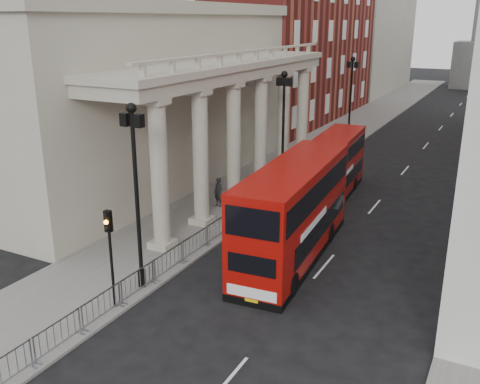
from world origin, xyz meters
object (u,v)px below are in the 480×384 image
(pedestrian_c, at_px, (234,189))
(pedestrian_a, at_px, (218,192))
(bus_near, at_px, (294,210))
(bus_far, at_px, (333,166))
(lamp_post_mid, at_px, (283,124))
(traffic_light, at_px, (110,241))
(pedestrian_b, at_px, (200,199))
(lamp_post_north, at_px, (351,95))
(lamp_post_south, at_px, (136,185))

(pedestrian_c, bearing_deg, pedestrian_a, -101.85)
(bus_near, height_order, bus_far, bus_near)
(bus_near, bearing_deg, lamp_post_mid, 112.23)
(traffic_light, relative_size, pedestrian_b, 2.42)
(bus_far, bearing_deg, pedestrian_b, -135.39)
(bus_far, xyz_separation_m, pedestrian_c, (-5.27, -4.43, -1.15))
(traffic_light, xyz_separation_m, bus_far, (3.34, 18.73, -0.92))
(lamp_post_north, height_order, bus_near, lamp_post_north)
(pedestrian_b, xyz_separation_m, pedestrian_c, (0.96, 2.71, 0.03))
(pedestrian_a, height_order, pedestrian_c, pedestrian_a)
(bus_far, height_order, pedestrian_c, bus_far)
(lamp_post_north, distance_m, pedestrian_c, 20.18)
(pedestrian_b, bearing_deg, lamp_post_mid, -127.92)
(lamp_post_south, xyz_separation_m, bus_far, (3.44, 16.72, -2.72))
(pedestrian_b, bearing_deg, lamp_post_north, -111.56)
(bus_near, xyz_separation_m, pedestrian_c, (-6.59, 5.92, -1.52))
(lamp_post_south, relative_size, pedestrian_c, 4.54)
(traffic_light, relative_size, pedestrian_a, 2.29)
(bus_far, distance_m, pedestrian_b, 9.55)
(lamp_post_mid, distance_m, pedestrian_a, 6.65)
(lamp_post_south, height_order, pedestrian_c, lamp_post_south)
(bus_near, bearing_deg, lamp_post_north, 96.44)
(pedestrian_a, distance_m, pedestrian_c, 1.28)
(lamp_post_south, bearing_deg, pedestrian_c, 98.45)
(bus_near, bearing_deg, bus_far, 93.21)
(lamp_post_south, height_order, pedestrian_a, lamp_post_south)
(lamp_post_mid, relative_size, lamp_post_north, 1.00)
(bus_far, bearing_deg, lamp_post_mid, -172.55)
(lamp_post_north, height_order, bus_far, lamp_post_north)
(lamp_post_mid, xyz_separation_m, traffic_light, (0.10, -18.02, -1.80))
(traffic_light, height_order, bus_far, traffic_light)
(traffic_light, distance_m, bus_near, 9.61)
(bus_near, height_order, pedestrian_c, bus_near)
(lamp_post_mid, xyz_separation_m, pedestrian_b, (-2.79, -6.42, -3.90))
(lamp_post_mid, distance_m, pedestrian_b, 8.02)
(traffic_light, relative_size, pedestrian_c, 2.35)
(lamp_post_south, height_order, lamp_post_mid, same)
(lamp_post_north, distance_m, bus_far, 15.90)
(lamp_post_south, bearing_deg, lamp_post_north, 90.00)
(bus_near, distance_m, bus_far, 10.44)
(pedestrian_b, height_order, pedestrian_c, pedestrian_c)
(lamp_post_mid, distance_m, bus_far, 4.44)
(pedestrian_a, xyz_separation_m, pedestrian_c, (0.52, 1.17, -0.02))
(lamp_post_north, xyz_separation_m, traffic_light, (0.10, -34.02, -1.80))
(traffic_light, distance_m, pedestrian_a, 13.51)
(bus_far, bearing_deg, lamp_post_south, -105.93)
(lamp_post_north, xyz_separation_m, pedestrian_b, (-2.79, -22.42, -3.90))
(lamp_post_south, xyz_separation_m, pedestrian_a, (-2.34, 11.11, -3.85))
(bus_near, xyz_separation_m, pedestrian_a, (-7.11, 4.75, -1.50))
(bus_far, bearing_deg, bus_near, -86.98)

